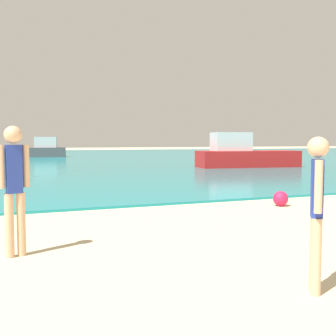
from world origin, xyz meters
TOP-DOWN VIEW (x-y plane):
  - water at (0.00, 41.23)m, footprint 160.00×60.00m
  - person_standing at (0.84, 5.65)m, footprint 0.25×0.30m
  - person_distant at (-1.97, 8.07)m, footprint 0.39×0.23m
  - boat_near at (10.22, 22.04)m, footprint 6.01×2.63m
  - boat_far at (-0.17, 41.66)m, footprint 5.77×2.59m
  - beach_ball at (3.84, 10.20)m, footprint 0.35×0.35m

SIDE VIEW (x-z plane):
  - water at x=0.00m, z-range 0.00..0.06m
  - beach_ball at x=3.84m, z-range 0.00..0.35m
  - boat_far at x=-0.17m, z-range -0.23..1.66m
  - boat_near at x=10.22m, z-range -0.24..1.73m
  - person_standing at x=0.84m, z-range 0.11..1.68m
  - person_distant at x=-1.97m, z-range 0.12..1.84m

